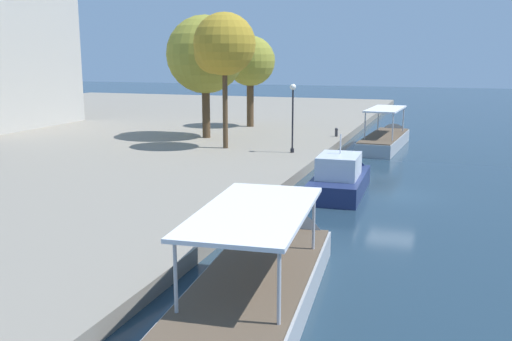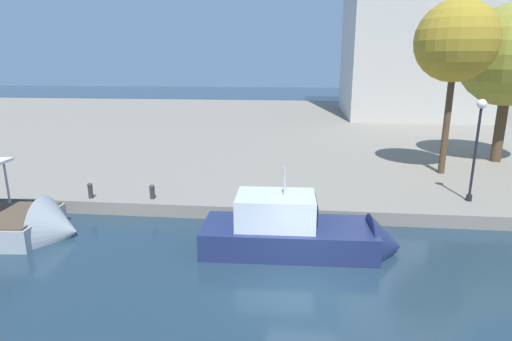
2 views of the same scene
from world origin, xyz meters
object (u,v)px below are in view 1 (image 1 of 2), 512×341
mooring_bollard_2 (211,216)px  tree_1 (223,46)px  motor_yacht_1 (341,181)px  tree_0 (251,61)px  tour_boat_0 (263,281)px  mooring_bollard_0 (336,132)px  mooring_bollard_1 (232,199)px  tour_boat_2 (386,141)px  tree_2 (203,55)px  lamp_post (293,108)px

mooring_bollard_2 → tree_1: size_ratio=0.08×
motor_yacht_1 → tree_0: size_ratio=0.89×
tour_boat_0 → mooring_bollard_0: (31.60, 3.76, 0.64)m
mooring_bollard_1 → tree_0: bearing=17.6°
tour_boat_0 → tour_boat_2: size_ratio=1.03×
tour_boat_0 → mooring_bollard_2: 5.61m
motor_yacht_1 → tree_2: tree_2 is taller
tour_boat_2 → tour_boat_0: bearing=-177.3°
lamp_post → tree_1: 6.87m
tour_boat_2 → mooring_bollard_0: size_ratio=15.18×
mooring_bollard_1 → lamp_post: size_ratio=0.15×
motor_yacht_1 → tree_1: (8.23, 10.35, 7.48)m
tour_boat_2 → lamp_post: bearing=151.3°
mooring_bollard_0 → mooring_bollard_1: size_ratio=1.06×
mooring_bollard_2 → tree_2: size_ratio=0.08×
mooring_bollard_0 → tree_1: bearing=142.3°
motor_yacht_1 → tree_1: bearing=49.6°
tour_boat_2 → mooring_bollard_1: size_ratio=16.07×
tour_boat_0 → tree_0: bearing=15.1°
motor_yacht_1 → tree_1: tree_1 is taller
mooring_bollard_0 → mooring_bollard_1: bearing=179.8°
mooring_bollard_0 → tree_2: 12.92m
mooring_bollard_1 → tree_0: tree_0 is taller
tour_boat_0 → motor_yacht_1: bearing=-4.0°
motor_yacht_1 → tree_2: (12.95, 14.01, 6.92)m
lamp_post → tree_2: bearing=60.9°
mooring_bollard_0 → tour_boat_0: bearing=-173.2°
lamp_post → tour_boat_0: bearing=-167.1°
mooring_bollard_0 → motor_yacht_1: bearing=-168.1°
tour_boat_2 → mooring_bollard_0: (0.16, 4.19, 0.60)m
mooring_bollard_0 → tree_0: size_ratio=0.09×
tour_boat_0 → mooring_bollard_2: bearing=35.5°
mooring_bollard_0 → mooring_bollard_1: mooring_bollard_0 is taller
mooring_bollard_0 → mooring_bollard_1: 24.32m
motor_yacht_1 → mooring_bollard_2: 10.90m
lamp_post → tree_0: size_ratio=0.56×
mooring_bollard_0 → tour_boat_2: bearing=-92.2°
mooring_bollard_1 → tree_2: 23.65m
mooring_bollard_1 → tree_2: bearing=27.0°
mooring_bollard_2 → tree_2: (23.28, 10.59, 6.44)m
tour_boat_2 → tree_1: 15.89m
tree_1 → tree_2: tree_2 is taller
mooring_bollard_2 → lamp_post: bearing=4.9°
tour_boat_0 → motor_yacht_1: (14.60, 0.19, 0.17)m
tree_1 → tree_2: size_ratio=0.98×
tour_boat_2 → tree_1: size_ratio=1.16×
tree_2 → mooring_bollard_2: bearing=-155.5°
tree_2 → tree_0: bearing=-8.1°
motor_yacht_1 → mooring_bollard_1: motor_yacht_1 is taller
tour_boat_0 → motor_yacht_1: size_ratio=1.53×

